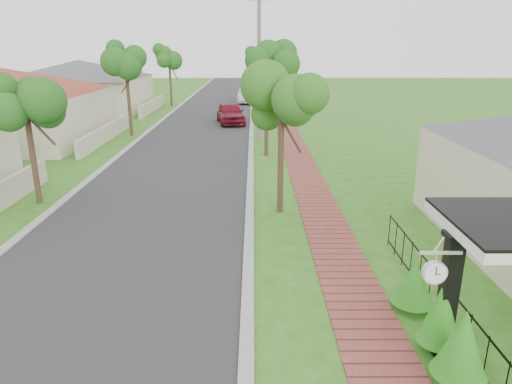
% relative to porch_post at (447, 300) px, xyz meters
% --- Properties ---
extents(ground, '(160.00, 160.00, 0.00)m').
position_rel_porch_post_xyz_m(ground, '(-4.55, 1.00, -1.12)').
color(ground, '#2D6518').
rests_on(ground, ground).
extents(road, '(7.00, 120.00, 0.02)m').
position_rel_porch_post_xyz_m(road, '(-7.55, 21.00, -1.12)').
color(road, '#28282B').
rests_on(road, ground).
extents(kerb_right, '(0.30, 120.00, 0.10)m').
position_rel_porch_post_xyz_m(kerb_right, '(-3.90, 21.00, -1.12)').
color(kerb_right, '#9E9E99').
rests_on(kerb_right, ground).
extents(kerb_left, '(0.30, 120.00, 0.10)m').
position_rel_porch_post_xyz_m(kerb_left, '(-11.20, 21.00, -1.12)').
color(kerb_left, '#9E9E99').
rests_on(kerb_left, ground).
extents(sidewalk, '(1.50, 120.00, 0.03)m').
position_rel_porch_post_xyz_m(sidewalk, '(-1.30, 21.00, -1.12)').
color(sidewalk, '#97413C').
rests_on(sidewalk, ground).
extents(porch_post, '(0.48, 0.48, 2.52)m').
position_rel_porch_post_xyz_m(porch_post, '(0.00, 0.00, 0.00)').
color(porch_post, black).
rests_on(porch_post, ground).
extents(picket_fence, '(0.03, 8.02, 1.00)m').
position_rel_porch_post_xyz_m(picket_fence, '(0.35, 1.00, -0.59)').
color(picket_fence, black).
rests_on(picket_fence, ground).
extents(street_trees, '(10.70, 37.65, 5.89)m').
position_rel_porch_post_xyz_m(street_trees, '(-7.42, 27.84, 3.42)').
color(street_trees, '#382619').
rests_on(street_trees, ground).
extents(hedge_row, '(0.85, 5.00, 2.28)m').
position_rel_porch_post_xyz_m(hedge_row, '(-0.10, -0.69, -0.32)').
color(hedge_row, '#267116').
rests_on(hedge_row, ground).
extents(far_house_red, '(15.56, 15.56, 4.60)m').
position_rel_porch_post_xyz_m(far_house_red, '(-19.52, 21.00, 1.22)').
color(far_house_red, beige).
rests_on(far_house_red, ground).
extents(far_house_grey, '(15.56, 15.56, 4.60)m').
position_rel_porch_post_xyz_m(far_house_grey, '(-19.52, 35.00, 1.22)').
color(far_house_grey, beige).
rests_on(far_house_grey, ground).
extents(parked_car_red, '(2.68, 5.01, 1.62)m').
position_rel_porch_post_xyz_m(parked_car_red, '(-5.55, 27.94, -0.31)').
color(parked_car_red, maroon).
rests_on(parked_car_red, ground).
extents(parked_car_white, '(2.06, 5.07, 1.64)m').
position_rel_porch_post_xyz_m(parked_car_white, '(-4.37, 41.31, -0.30)').
color(parked_car_white, silver).
rests_on(parked_car_white, ground).
extents(near_tree, '(1.84, 1.84, 4.72)m').
position_rel_porch_post_xyz_m(near_tree, '(-2.79, 8.00, 2.63)').
color(near_tree, '#382619').
rests_on(near_tree, ground).
extents(utility_pole, '(1.20, 0.24, 8.78)m').
position_rel_porch_post_xyz_m(utility_pole, '(-3.41, 21.00, 3.33)').
color(utility_pole, '#75665B').
rests_on(utility_pole, ground).
extents(station_clock, '(0.76, 0.13, 0.64)m').
position_rel_porch_post_xyz_m(station_clock, '(-0.49, -0.40, 0.83)').
color(station_clock, silver).
rests_on(station_clock, ground).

